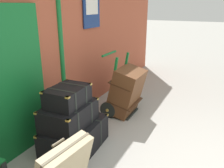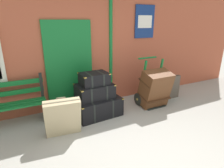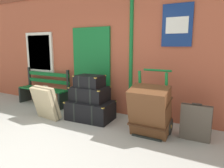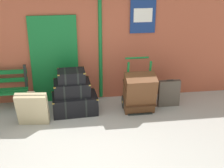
{
  "view_description": "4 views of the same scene",
  "coord_description": "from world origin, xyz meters",
  "views": [
    {
      "loc": [
        -2.53,
        -0.08,
        2.08
      ],
      "look_at": [
        1.16,
        1.76,
        0.66
      ],
      "focal_mm": 37.09,
      "sensor_mm": 36.0,
      "label": 1
    },
    {
      "loc": [
        -1.53,
        -1.88,
        2.08
      ],
      "look_at": [
        0.24,
        1.67,
        0.73
      ],
      "focal_mm": 30.09,
      "sensor_mm": 36.0,
      "label": 2
    },
    {
      "loc": [
        2.53,
        -1.94,
        1.64
      ],
      "look_at": [
        0.49,
        1.74,
        0.87
      ],
      "focal_mm": 33.28,
      "sensor_mm": 36.0,
      "label": 3
    },
    {
      "loc": [
        -0.13,
        -4.87,
        3.49
      ],
      "look_at": [
        0.76,
        1.66,
        0.69
      ],
      "focal_mm": 51.58,
      "sensor_mm": 36.0,
      "label": 4
    }
  ],
  "objects": [
    {
      "name": "brick_facade",
      "position": [
        -0.02,
        2.6,
        1.6
      ],
      "size": [
        10.4,
        0.35,
        3.2
      ],
      "color": "#AD5138",
      "rests_on": "ground"
    },
    {
      "name": "steamer_trunk_middle",
      "position": [
        -0.13,
        1.8,
        0.58
      ],
      "size": [
        0.83,
        0.58,
        0.33
      ],
      "color": "black",
      "rests_on": "steamer_trunk_base"
    },
    {
      "name": "porters_trolley",
      "position": [
        1.37,
        1.73,
        0.27
      ],
      "size": [
        0.71,
        0.56,
        1.21
      ],
      "color": "black",
      "rests_on": "ground"
    },
    {
      "name": "platform_bench",
      "position": [
        -1.94,
        2.16,
        0.44
      ],
      "size": [
        1.6,
        0.43,
        1.01
      ],
      "color": "#146B2D",
      "rests_on": "ground"
    },
    {
      "name": "suitcase_tan",
      "position": [
        2.14,
        1.78,
        0.32
      ],
      "size": [
        0.52,
        0.13,
        0.68
      ],
      "color": "#51473D",
      "rests_on": "ground"
    },
    {
      "name": "steamer_trunk_base",
      "position": [
        -0.08,
        1.75,
        0.21
      ],
      "size": [
        1.05,
        0.71,
        0.43
      ],
      "color": "black",
      "rests_on": "ground"
    },
    {
      "name": "ground_plane",
      "position": [
        0.0,
        0.0,
        0.0
      ],
      "size": [
        60.0,
        60.0,
        0.0
      ],
      "primitive_type": "plane",
      "color": "#A3A099"
    },
    {
      "name": "steamer_trunk_top",
      "position": [
        -0.13,
        1.81,
        0.87
      ],
      "size": [
        0.63,
        0.47,
        0.27
      ],
      "color": "black",
      "rests_on": "steamer_trunk_middle"
    },
    {
      "name": "large_brown_trunk",
      "position": [
        1.37,
        1.55,
        0.48
      ],
      "size": [
        0.7,
        0.64,
        0.96
      ],
      "color": "brown",
      "rests_on": "ground"
    },
    {
      "name": "suitcase_oxblood",
      "position": [
        -0.97,
        1.28,
        0.38
      ],
      "size": [
        0.68,
        0.43,
        0.77
      ],
      "color": "tan",
      "rests_on": "ground"
    }
  ]
}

